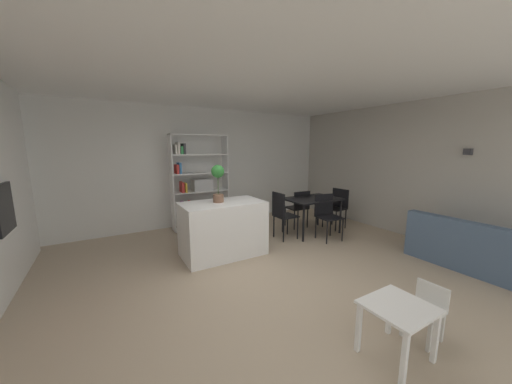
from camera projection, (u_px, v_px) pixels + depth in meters
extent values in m
plane|color=tan|center=(264.00, 278.00, 3.75)|extent=(10.06, 10.06, 0.00)
cube|color=white|center=(265.00, 71.00, 3.28)|extent=(7.31, 6.44, 0.06)
cube|color=silver|center=(193.00, 167.00, 6.23)|extent=(7.31, 0.06, 2.77)
cube|color=#B2ADA3|center=(415.00, 171.00, 5.32)|extent=(0.06, 6.44, 2.77)
cube|color=black|center=(4.00, 209.00, 3.20)|extent=(0.04, 0.59, 0.61)
cube|color=white|center=(223.00, 229.00, 4.51)|extent=(1.38, 0.79, 0.94)
cylinder|color=brown|center=(218.00, 198.00, 4.44)|extent=(0.18, 0.18, 0.13)
cylinder|color=#476633|center=(218.00, 185.00, 4.41)|extent=(0.01, 0.01, 0.31)
sphere|color=#2C7730|center=(218.00, 171.00, 4.37)|extent=(0.22, 0.22, 0.22)
cube|color=white|center=(172.00, 184.00, 5.67)|extent=(0.02, 0.34, 2.14)
cube|color=white|center=(225.00, 180.00, 6.31)|extent=(0.02, 0.34, 2.14)
cube|color=white|center=(198.00, 135.00, 5.81)|extent=(1.29, 0.34, 0.02)
cube|color=white|center=(202.00, 226.00, 6.17)|extent=(1.29, 0.34, 0.02)
cube|color=white|center=(201.00, 209.00, 6.10)|extent=(1.25, 0.34, 0.02)
cube|color=white|center=(200.00, 191.00, 6.02)|extent=(1.25, 0.34, 0.02)
cube|color=white|center=(200.00, 173.00, 5.95)|extent=(1.25, 0.34, 0.02)
cube|color=white|center=(199.00, 154.00, 5.88)|extent=(1.25, 0.34, 0.02)
cube|color=#8E4793|center=(183.00, 206.00, 5.87)|extent=(0.06, 0.28, 0.20)
cube|color=silver|center=(186.00, 207.00, 5.91)|extent=(0.05, 0.28, 0.16)
cube|color=#2D6BAD|center=(189.00, 207.00, 5.94)|extent=(0.03, 0.28, 0.15)
cube|color=red|center=(190.00, 205.00, 5.95)|extent=(0.03, 0.28, 0.20)
cube|color=red|center=(182.00, 187.00, 5.79)|extent=(0.05, 0.28, 0.23)
cube|color=gold|center=(185.00, 187.00, 5.83)|extent=(0.04, 0.28, 0.20)
cube|color=red|center=(177.00, 169.00, 5.68)|extent=(0.05, 0.28, 0.20)
cube|color=#2D6BAD|center=(179.00, 168.00, 5.70)|extent=(0.05, 0.28, 0.24)
cube|color=silver|center=(175.00, 150.00, 5.60)|extent=(0.04, 0.28, 0.20)
cube|color=silver|center=(178.00, 148.00, 5.63)|extent=(0.05, 0.28, 0.26)
cube|color=#338E4C|center=(181.00, 150.00, 5.66)|extent=(0.05, 0.28, 0.17)
cube|color=#38383D|center=(183.00, 149.00, 5.69)|extent=(0.04, 0.28, 0.23)
cube|color=#B7BABC|center=(202.00, 185.00, 6.02)|extent=(0.44, 0.30, 0.26)
cube|color=white|center=(399.00, 307.00, 2.27)|extent=(0.55, 0.50, 0.02)
cube|color=white|center=(404.00, 359.00, 2.01)|extent=(0.04, 0.04, 0.48)
cube|color=white|center=(436.00, 338.00, 2.25)|extent=(0.04, 0.04, 0.48)
cube|color=white|center=(359.00, 327.00, 2.37)|extent=(0.04, 0.04, 0.48)
cube|color=white|center=(390.00, 311.00, 2.60)|extent=(0.04, 0.04, 0.48)
cube|color=silver|center=(424.00, 310.00, 2.52)|extent=(0.30, 0.30, 0.02)
cube|color=silver|center=(432.00, 294.00, 2.57)|extent=(0.03, 0.29, 0.22)
cube|color=silver|center=(403.00, 322.00, 2.58)|extent=(0.03, 0.03, 0.29)
cube|color=silver|center=(429.00, 337.00, 2.38)|extent=(0.03, 0.03, 0.29)
cube|color=silver|center=(416.00, 314.00, 2.71)|extent=(0.03, 0.03, 0.29)
cube|color=silver|center=(442.00, 328.00, 2.50)|extent=(0.03, 0.03, 0.29)
cube|color=black|center=(312.00, 199.00, 5.64)|extent=(1.16, 0.80, 0.03)
cylinder|color=black|center=(303.00, 223.00, 5.15)|extent=(0.04, 0.04, 0.74)
cylinder|color=black|center=(340.00, 217.00, 5.67)|extent=(0.04, 0.04, 0.74)
cylinder|color=black|center=(283.00, 216.00, 5.73)|extent=(0.04, 0.04, 0.74)
cylinder|color=black|center=(318.00, 210.00, 6.25)|extent=(0.04, 0.04, 0.74)
cube|color=black|center=(296.00, 208.00, 6.13)|extent=(0.45, 0.45, 0.03)
cube|color=black|center=(302.00, 200.00, 5.92)|extent=(0.44, 0.05, 0.40)
cylinder|color=black|center=(298.00, 215.00, 6.42)|extent=(0.03, 0.03, 0.44)
cylinder|color=black|center=(285.00, 217.00, 6.25)|extent=(0.03, 0.03, 0.44)
cylinder|color=black|center=(307.00, 218.00, 6.10)|extent=(0.03, 0.03, 0.44)
cylinder|color=black|center=(294.00, 220.00, 5.93)|extent=(0.03, 0.03, 0.44)
cube|color=black|center=(335.00, 208.00, 6.04)|extent=(0.45, 0.47, 0.03)
cube|color=black|center=(340.00, 198.00, 6.11)|extent=(0.07, 0.43, 0.43)
cylinder|color=black|center=(323.00, 218.00, 6.12)|extent=(0.03, 0.03, 0.45)
cylinder|color=black|center=(336.00, 221.00, 5.83)|extent=(0.03, 0.03, 0.45)
cylinder|color=black|center=(332.00, 216.00, 6.33)|extent=(0.03, 0.03, 0.45)
cylinder|color=black|center=(346.00, 219.00, 6.03)|extent=(0.03, 0.03, 0.45)
cube|color=black|center=(286.00, 216.00, 5.34)|extent=(0.41, 0.40, 0.03)
cube|color=black|center=(278.00, 205.00, 5.20)|extent=(0.03, 0.40, 0.49)
cylinder|color=black|center=(298.00, 228.00, 5.32)|extent=(0.03, 0.03, 0.46)
cylinder|color=black|center=(287.00, 224.00, 5.61)|extent=(0.03, 0.03, 0.46)
cylinder|color=black|center=(284.00, 231.00, 5.14)|extent=(0.03, 0.03, 0.46)
cylinder|color=black|center=(274.00, 226.00, 5.44)|extent=(0.03, 0.03, 0.46)
cube|color=black|center=(329.00, 217.00, 5.24)|extent=(0.49, 0.47, 0.03)
cube|color=black|center=(324.00, 204.00, 5.38)|extent=(0.44, 0.08, 0.43)
cylinder|color=black|center=(327.00, 233.00, 5.05)|extent=(0.03, 0.03, 0.46)
cylinder|color=black|center=(343.00, 230.00, 5.19)|extent=(0.03, 0.03, 0.46)
cylinder|color=black|center=(316.00, 227.00, 5.37)|extent=(0.03, 0.03, 0.46)
cylinder|color=black|center=(331.00, 225.00, 5.52)|extent=(0.03, 0.03, 0.46)
cube|color=#475B75|center=(482.00, 257.00, 4.00)|extent=(0.86, 1.90, 0.38)
cube|color=#475B75|center=(476.00, 237.00, 3.77)|extent=(0.18, 1.90, 0.40)
cube|color=#475B75|center=(425.00, 224.00, 4.72)|extent=(0.66, 0.14, 0.20)
cube|color=#333338|center=(468.00, 152.00, 4.45)|extent=(0.11, 0.11, 0.11)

